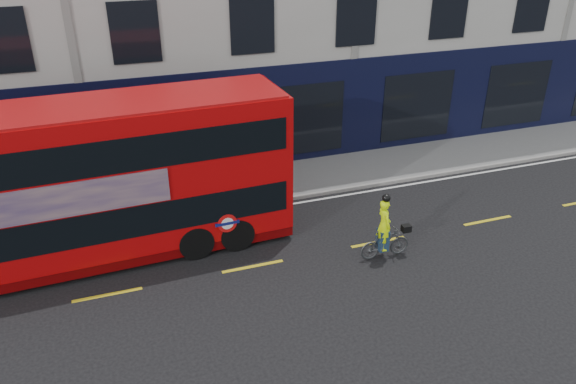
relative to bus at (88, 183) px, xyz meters
name	(u,v)px	position (x,y,z in m)	size (l,w,h in m)	color
ground	(111,331)	(0.08, -3.56, -2.35)	(120.00, 120.00, 0.00)	black
pavement	(99,208)	(0.08, 2.94, -2.29)	(60.00, 3.00, 0.12)	slate
kerb	(101,229)	(0.08, 1.44, -2.28)	(60.00, 0.12, 0.13)	gray
road_edge_line	(102,235)	(0.08, 1.14, -2.35)	(58.00, 0.10, 0.01)	silver
lane_dashes	(108,295)	(0.08, -2.06, -2.35)	(58.00, 0.12, 0.01)	gold
bus	(88,183)	(0.00, 0.00, 0.00)	(11.46, 3.02, 4.58)	#B00708
cyclist	(385,236)	(7.83, -2.84, -1.65)	(1.55, 0.58, 2.08)	#404345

